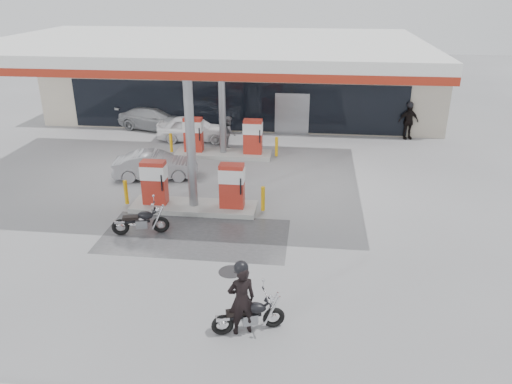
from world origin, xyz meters
TOP-DOWN VIEW (x-y plane):
  - ground at (0.00, 0.00)m, footprint 90.00×90.00m
  - wet_patch at (0.50, 0.00)m, footprint 6.00×3.00m
  - drain_cover at (2.00, -2.00)m, footprint 0.70×0.70m
  - store_building at (0.01, 15.94)m, footprint 22.00×8.22m
  - canopy at (0.00, 5.00)m, footprint 16.00×10.02m
  - pump_island_near at (0.00, 2.00)m, footprint 5.14×1.30m
  - pump_island_far at (0.00, 8.00)m, footprint 5.14×1.30m
  - main_motorcycle at (2.87, -4.48)m, footprint 1.70×0.83m
  - biker_main at (2.69, -4.54)m, footprint 0.77×0.65m
  - parked_motorcycle at (-1.25, -0.04)m, footprint 1.82×0.76m
  - sedan_white at (-1.92, 10.20)m, footprint 3.81×1.69m
  - attendant at (0.11, 9.00)m, footprint 0.76×0.90m
  - hatchback_silver at (-2.27, 4.83)m, footprint 3.57×1.77m
  - parked_car_left at (-4.50, 12.00)m, footprint 4.57×2.82m
  - biker_walking at (9.00, 11.80)m, footprint 1.15×0.71m

SIDE VIEW (x-z plane):
  - ground at x=0.00m, z-range 0.00..0.00m
  - wet_patch at x=0.50m, z-range 0.00..0.00m
  - drain_cover at x=2.00m, z-range 0.00..0.01m
  - main_motorcycle at x=2.87m, z-range -0.05..0.86m
  - parked_motorcycle at x=-1.25m, z-range -0.05..0.89m
  - hatchback_silver at x=-2.27m, z-range 0.00..1.12m
  - parked_car_left at x=-4.50m, z-range 0.00..1.24m
  - sedan_white at x=-1.92m, z-range 0.00..1.27m
  - pump_island_near at x=0.00m, z-range -0.18..1.60m
  - pump_island_far at x=0.00m, z-range -0.18..1.60m
  - attendant at x=0.11m, z-range 0.00..1.64m
  - biker_main at x=2.69m, z-range 0.00..1.79m
  - biker_walking at x=9.00m, z-range 0.00..1.84m
  - store_building at x=0.01m, z-range 0.01..4.01m
  - canopy at x=0.00m, z-range 2.51..8.02m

